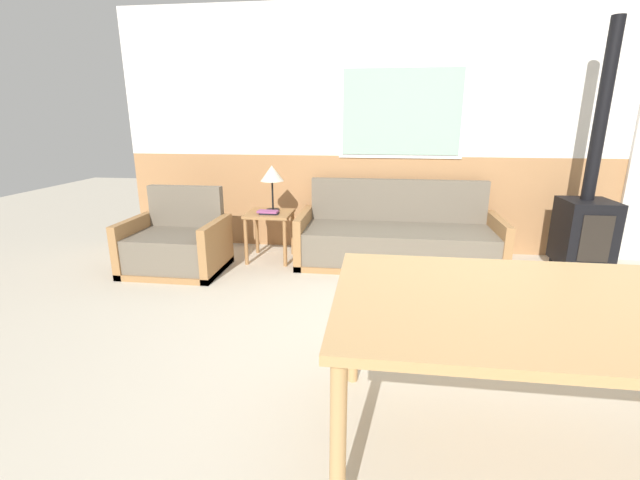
{
  "coord_description": "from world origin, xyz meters",
  "views": [
    {
      "loc": [
        -0.65,
        -2.33,
        1.5
      ],
      "look_at": [
        -1.1,
        1.05,
        0.53
      ],
      "focal_mm": 24.0,
      "sensor_mm": 36.0,
      "label": 1
    }
  ],
  "objects_px": {
    "dining_table": "(543,316)",
    "wood_stove": "(586,217)",
    "couch": "(397,241)",
    "armchair": "(177,246)",
    "table_lamp": "(272,175)",
    "side_table": "(270,221)"
  },
  "relations": [
    {
      "from": "side_table",
      "to": "wood_stove",
      "type": "height_order",
      "value": "wood_stove"
    },
    {
      "from": "wood_stove",
      "to": "table_lamp",
      "type": "bearing_deg",
      "value": 178.62
    },
    {
      "from": "dining_table",
      "to": "wood_stove",
      "type": "relative_size",
      "value": 0.74
    },
    {
      "from": "side_table",
      "to": "dining_table",
      "type": "xyz_separation_m",
      "value": [
        1.85,
        -2.63,
        0.28
      ]
    },
    {
      "from": "side_table",
      "to": "table_lamp",
      "type": "xyz_separation_m",
      "value": [
        0.02,
        0.08,
        0.49
      ]
    },
    {
      "from": "dining_table",
      "to": "wood_stove",
      "type": "height_order",
      "value": "wood_stove"
    },
    {
      "from": "side_table",
      "to": "table_lamp",
      "type": "bearing_deg",
      "value": 76.7
    },
    {
      "from": "armchair",
      "to": "side_table",
      "type": "relative_size",
      "value": 1.8
    },
    {
      "from": "table_lamp",
      "to": "dining_table",
      "type": "height_order",
      "value": "table_lamp"
    },
    {
      "from": "armchair",
      "to": "table_lamp",
      "type": "height_order",
      "value": "table_lamp"
    },
    {
      "from": "armchair",
      "to": "dining_table",
      "type": "distance_m",
      "value": 3.5
    },
    {
      "from": "table_lamp",
      "to": "side_table",
      "type": "bearing_deg",
      "value": -103.3
    },
    {
      "from": "wood_stove",
      "to": "couch",
      "type": "bearing_deg",
      "value": 178.6
    },
    {
      "from": "armchair",
      "to": "side_table",
      "type": "height_order",
      "value": "armchair"
    },
    {
      "from": "armchair",
      "to": "dining_table",
      "type": "relative_size",
      "value": 0.54
    },
    {
      "from": "armchair",
      "to": "couch",
      "type": "bearing_deg",
      "value": -1.65
    },
    {
      "from": "armchair",
      "to": "side_table",
      "type": "xyz_separation_m",
      "value": [
        0.86,
        0.46,
        0.18
      ]
    },
    {
      "from": "armchair",
      "to": "wood_stove",
      "type": "height_order",
      "value": "wood_stove"
    },
    {
      "from": "table_lamp",
      "to": "armchair",
      "type": "bearing_deg",
      "value": -148.08
    },
    {
      "from": "couch",
      "to": "table_lamp",
      "type": "height_order",
      "value": "table_lamp"
    },
    {
      "from": "table_lamp",
      "to": "couch",
      "type": "bearing_deg",
      "value": -1.34
    },
    {
      "from": "couch",
      "to": "armchair",
      "type": "bearing_deg",
      "value": -166.98
    }
  ]
}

